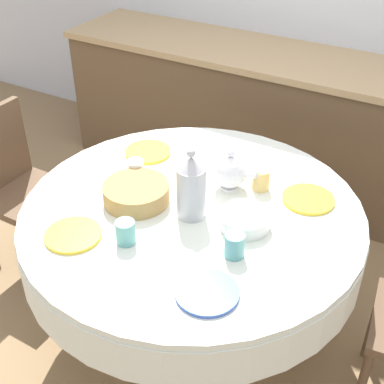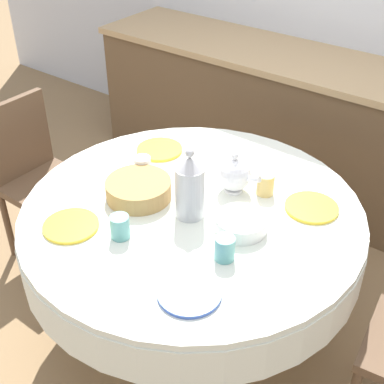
# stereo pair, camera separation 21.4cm
# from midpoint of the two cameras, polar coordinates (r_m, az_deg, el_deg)

# --- Properties ---
(ground_plane) EXTENTS (12.00, 12.00, 0.00)m
(ground_plane) POSITION_cam_midpoint_polar(r_m,az_deg,el_deg) (2.70, 2.35, -14.56)
(ground_plane) COLOR #8E704C
(kitchen_counter) EXTENTS (3.24, 0.64, 0.90)m
(kitchen_counter) POSITION_cam_midpoint_polar(r_m,az_deg,el_deg) (3.44, 16.25, 5.69)
(kitchen_counter) COLOR brown
(kitchen_counter) RESTS_ON ground_plane
(dining_table) EXTENTS (1.42, 1.42, 0.74)m
(dining_table) POSITION_cam_midpoint_polar(r_m,az_deg,el_deg) (2.26, 2.72, -4.28)
(dining_table) COLOR tan
(dining_table) RESTS_ON ground_plane
(chair_right) EXTENTS (0.40, 0.40, 0.89)m
(chair_right) POSITION_cam_midpoint_polar(r_m,az_deg,el_deg) (2.94, -14.30, 1.97)
(chair_right) COLOR brown
(chair_right) RESTS_ON ground_plane
(plate_near_left) EXTENTS (0.22, 0.22, 0.01)m
(plate_near_left) POSITION_cam_midpoint_polar(r_m,az_deg,el_deg) (2.11, -9.99, -3.67)
(plate_near_left) COLOR yellow
(plate_near_left) RESTS_ON dining_table
(cup_near_left) EXTENTS (0.07, 0.07, 0.09)m
(cup_near_left) POSITION_cam_midpoint_polar(r_m,az_deg,el_deg) (2.02, -4.70, -3.84)
(cup_near_left) COLOR #5BA39E
(cup_near_left) RESTS_ON dining_table
(plate_near_right) EXTENTS (0.22, 0.22, 0.01)m
(plate_near_right) POSITION_cam_midpoint_polar(r_m,az_deg,el_deg) (1.81, 3.16, -10.89)
(plate_near_right) COLOR #3856AD
(plate_near_right) RESTS_ON dining_table
(cup_near_right) EXTENTS (0.07, 0.07, 0.09)m
(cup_near_right) POSITION_cam_midpoint_polar(r_m,az_deg,el_deg) (1.93, 6.71, -6.11)
(cup_near_right) COLOR #5BA39E
(cup_near_right) RESTS_ON dining_table
(plate_far_left) EXTENTS (0.22, 0.22, 0.01)m
(plate_far_left) POSITION_cam_midpoint_polar(r_m,az_deg,el_deg) (2.57, -1.10, 4.48)
(plate_far_left) COLOR yellow
(plate_far_left) RESTS_ON dining_table
(cup_far_left) EXTENTS (0.07, 0.07, 0.09)m
(cup_far_left) POSITION_cam_midpoint_polar(r_m,az_deg,el_deg) (2.36, -2.71, 2.63)
(cup_far_left) COLOR white
(cup_far_left) RESTS_ON dining_table
(plate_far_right) EXTENTS (0.22, 0.22, 0.01)m
(plate_far_right) POSITION_cam_midpoint_polar(r_m,az_deg,el_deg) (2.26, 15.32, -1.70)
(plate_far_right) COLOR yellow
(plate_far_right) RESTS_ON dining_table
(cup_far_right) EXTENTS (0.07, 0.07, 0.09)m
(cup_far_right) POSITION_cam_midpoint_polar(r_m,az_deg,el_deg) (2.28, 10.52, 0.75)
(cup_far_right) COLOR #DBB766
(cup_far_right) RESTS_ON dining_table
(coffee_carafe) EXTENTS (0.12, 0.12, 0.31)m
(coffee_carafe) POSITION_cam_midpoint_polar(r_m,az_deg,el_deg) (2.07, 2.71, 0.40)
(coffee_carafe) COLOR #B2B2B7
(coffee_carafe) RESTS_ON dining_table
(teapot) EXTENTS (0.20, 0.15, 0.19)m
(teapot) POSITION_cam_midpoint_polar(r_m,az_deg,el_deg) (2.26, 7.27, 1.81)
(teapot) COLOR white
(teapot) RESTS_ON dining_table
(bread_basket) EXTENTS (0.28, 0.28, 0.08)m
(bread_basket) POSITION_cam_midpoint_polar(r_m,az_deg,el_deg) (2.23, -3.00, 0.19)
(bread_basket) COLOR #AD844C
(bread_basket) RESTS_ON dining_table
(fruit_bowl) EXTENTS (0.20, 0.20, 0.06)m
(fruit_bowl) POSITION_cam_midpoint_polar(r_m,az_deg,el_deg) (2.08, 8.24, -3.45)
(fruit_bowl) COLOR silver
(fruit_bowl) RESTS_ON dining_table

